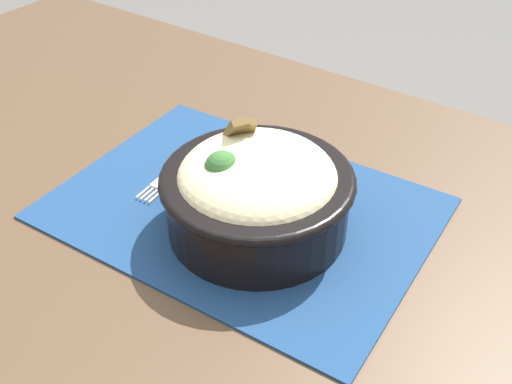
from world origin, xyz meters
TOP-DOWN VIEW (x-y plane):
  - table at (0.00, 0.00)m, footprint 1.37×0.76m
  - placemat at (-0.04, -0.02)m, footprint 0.43×0.32m
  - bowl at (-0.07, 0.00)m, footprint 0.23×0.23m
  - fork at (0.07, -0.02)m, footprint 0.03×0.13m

SIDE VIEW (x-z plane):
  - table at x=0.00m, z-range 0.28..0.99m
  - placemat at x=-0.04m, z-range 0.70..0.70m
  - fork at x=0.07m, z-range 0.70..0.71m
  - bowl at x=-0.07m, z-range 0.70..0.81m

